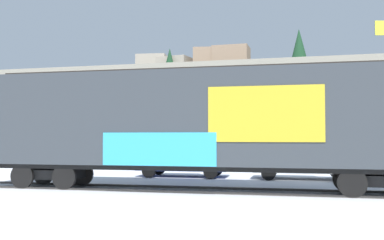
% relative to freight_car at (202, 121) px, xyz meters
% --- Properties ---
extents(ground_plane, '(260.00, 260.00, 0.00)m').
position_rel_freight_car_xyz_m(ground_plane, '(-0.42, 0.00, -2.49)').
color(ground_plane, silver).
extents(track, '(60.02, 3.83, 0.08)m').
position_rel_freight_car_xyz_m(track, '(-0.69, -0.02, -2.45)').
color(track, '#4C4742').
rests_on(track, ground_plane).
extents(freight_car, '(16.55, 3.33, 4.42)m').
position_rel_freight_car_xyz_m(freight_car, '(0.00, 0.00, 0.00)').
color(freight_car, '#33383D').
rests_on(freight_car, ground_plane).
extents(hillside, '(137.09, 41.28, 16.85)m').
position_rel_freight_car_xyz_m(hillside, '(-0.42, 61.72, 3.52)').
color(hillside, gray).
rests_on(hillside, ground_plane).
extents(parked_car_blue, '(4.39, 1.98, 1.68)m').
position_rel_freight_car_xyz_m(parked_car_blue, '(-2.16, 5.21, -1.66)').
color(parked_car_blue, navy).
rests_on(parked_car_blue, ground_plane).
extents(parked_car_silver, '(4.43, 2.03, 1.66)m').
position_rel_freight_car_xyz_m(parked_car_silver, '(3.44, 5.30, -1.65)').
color(parked_car_silver, '#B7BABF').
rests_on(parked_car_silver, ground_plane).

